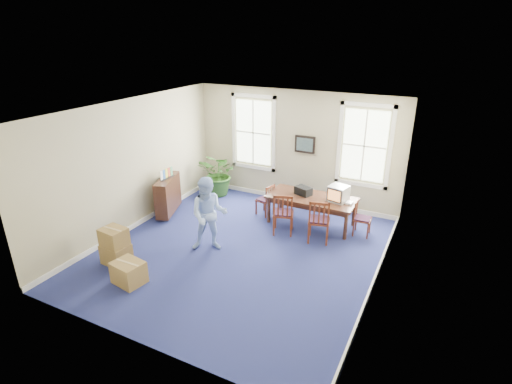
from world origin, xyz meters
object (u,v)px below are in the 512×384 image
at_px(conference_table, 311,210).
at_px(crt_tv, 338,193).
at_px(man, 209,215).
at_px(cardboard_boxes, 126,245).
at_px(credenza, 168,197).
at_px(chair_near_left, 283,213).
at_px(potted_plant, 220,174).

xyz_separation_m(conference_table, crt_tv, (0.65, 0.05, 0.57)).
height_order(man, cardboard_boxes, man).
bearing_deg(conference_table, man, -125.98).
distance_m(crt_tv, credenza, 4.51).
relative_size(chair_near_left, man, 0.62).
relative_size(crt_tv, credenza, 0.39).
xyz_separation_m(crt_tv, potted_plant, (-3.78, 0.59, -0.29)).
height_order(crt_tv, man, man).
bearing_deg(crt_tv, man, -122.06).
xyz_separation_m(credenza, potted_plant, (0.55, 1.76, 0.19)).
height_order(conference_table, crt_tv, crt_tv).
height_order(conference_table, man, man).
xyz_separation_m(man, credenza, (-2.04, 1.10, -0.39)).
height_order(conference_table, cardboard_boxes, cardboard_boxes).
relative_size(chair_near_left, potted_plant, 0.81).
bearing_deg(cardboard_boxes, crt_tv, 45.30).
bearing_deg(conference_table, credenza, -162.68).
distance_m(conference_table, chair_near_left, 0.90).
distance_m(credenza, cardboard_boxes, 2.53).
xyz_separation_m(crt_tv, man, (-2.29, -2.28, -0.09)).
height_order(credenza, cardboard_boxes, credenza).
bearing_deg(crt_tv, conference_table, -162.58).
height_order(crt_tv, cardboard_boxes, crt_tv).
bearing_deg(potted_plant, chair_near_left, -27.54).
bearing_deg(cardboard_boxes, conference_table, 50.71).
bearing_deg(conference_table, chair_near_left, -120.74).
bearing_deg(cardboard_boxes, credenza, 107.95).
xyz_separation_m(conference_table, credenza, (-3.67, -1.13, 0.10)).
distance_m(potted_plant, cardboard_boxes, 4.18).
distance_m(conference_table, potted_plant, 3.20).
height_order(chair_near_left, cardboard_boxes, chair_near_left).
distance_m(conference_table, crt_tv, 0.87).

